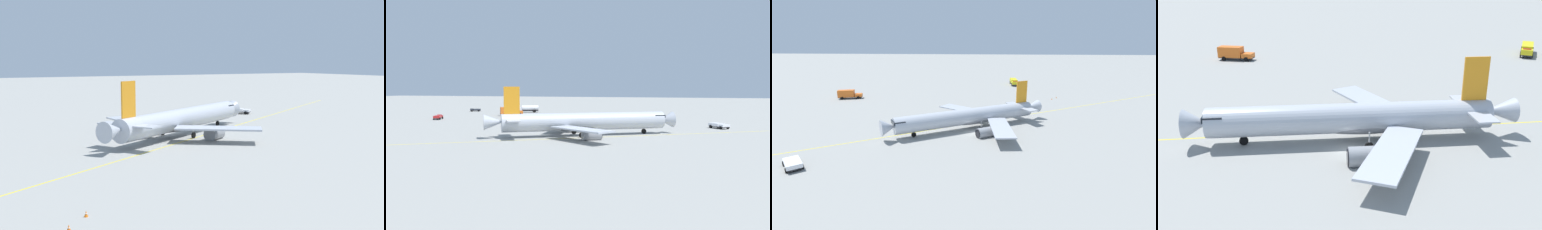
{
  "view_description": "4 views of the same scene",
  "coord_description": "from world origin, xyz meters",
  "views": [
    {
      "loc": [
        36.65,
        76.5,
        13.62
      ],
      "look_at": [
        -2.44,
        4.32,
        3.78
      ],
      "focal_mm": 43.04,
      "sensor_mm": 36.0,
      "label": 1
    },
    {
      "loc": [
        -23.02,
        84.77,
        10.5
      ],
      "look_at": [
        -0.62,
        6.7,
        4.66
      ],
      "focal_mm": 37.28,
      "sensor_mm": 36.0,
      "label": 2
    },
    {
      "loc": [
        2.41,
        -62.06,
        21.4
      ],
      "look_at": [
        -2.43,
        6.16,
        2.53
      ],
      "focal_mm": 26.67,
      "sensor_mm": 36.0,
      "label": 3
    },
    {
      "loc": [
        18.84,
        -41.02,
        21.18
      ],
      "look_at": [
        -1.93,
        4.04,
        3.03
      ],
      "focal_mm": 38.82,
      "sensor_mm": 36.0,
      "label": 4
    }
  ],
  "objects": [
    {
      "name": "catering_truck_truck_extra",
      "position": [
        39.95,
        -45.86,
        1.66
      ],
      "size": [
        7.96,
        6.6,
        3.1
      ],
      "rotation": [
        0.0,
        0.0,
        3.74
      ],
      "color": "#232326",
      "rests_on": "ground_plane"
    },
    {
      "name": "airliner_main",
      "position": [
        -0.8,
        3.37,
        2.84
      ],
      "size": [
        37.48,
        28.48,
        10.67
      ],
      "rotation": [
        0.0,
        0.0,
        3.68
      ],
      "color": "#B2B7C1",
      "rests_on": "ground_plane"
    },
    {
      "name": "fuel_tanker_truck",
      "position": [
        40.77,
        -63.86,
        1.57
      ],
      "size": [
        9.25,
        6.41,
        2.87
      ],
      "rotation": [
        0.0,
        0.0,
        0.48
      ],
      "color": "#232326",
      "rests_on": "ground_plane"
    },
    {
      "name": "taxiway_centreline",
      "position": [
        1.05,
        8.36,
        0.0
      ],
      "size": [
        155.94,
        97.5,
        0.01
      ],
      "rotation": [
        0.0,
        0.0,
        3.7
      ],
      "color": "yellow",
      "rests_on": "ground_plane"
    },
    {
      "name": "ground_plane",
      "position": [
        0.0,
        0.0,
        0.0
      ],
      "size": [
        600.0,
        600.0,
        0.0
      ],
      "primitive_type": "plane",
      "color": "gray"
    },
    {
      "name": "baggage_truck_truck",
      "position": [
        64.58,
        -63.9,
        0.72
      ],
      "size": [
        4.52,
        3.34,
        1.22
      ],
      "rotation": [
        0.0,
        0.0,
        0.42
      ],
      "color": "#232326",
      "rests_on": "ground_plane"
    },
    {
      "name": "ops_pickup_truck",
      "position": [
        54.83,
        -24.61,
        0.81
      ],
      "size": [
        3.81,
        5.83,
        1.41
      ],
      "rotation": [
        0.0,
        0.0,
        5.1
      ],
      "color": "#232326",
      "rests_on": "ground_plane"
    },
    {
      "name": "pushback_tug_truck",
      "position": [
        -29.54,
        -20.14,
        0.81
      ],
      "size": [
        5.1,
        5.29,
        1.3
      ],
      "rotation": [
        0.0,
        0.0,
        2.3
      ],
      "color": "#232326",
      "rests_on": "ground_plane"
    }
  ]
}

